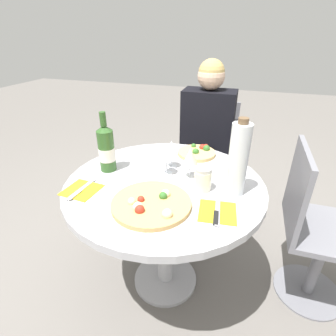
% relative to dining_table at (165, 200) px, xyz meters
% --- Properties ---
extents(ground_plane, '(12.00, 12.00, 0.00)m').
position_rel_dining_table_xyz_m(ground_plane, '(0.00, 0.00, -0.59)').
color(ground_plane, slate).
rests_on(ground_plane, ground).
extents(dining_table, '(0.96, 0.96, 0.70)m').
position_rel_dining_table_xyz_m(dining_table, '(0.00, 0.00, 0.00)').
color(dining_table, '#B2B2B7').
rests_on(dining_table, ground_plane).
extents(chair_behind_diner, '(0.41, 0.41, 0.88)m').
position_rel_dining_table_xyz_m(chair_behind_diner, '(0.07, 0.85, -0.15)').
color(chair_behind_diner, slate).
rests_on(chair_behind_diner, ground_plane).
extents(seated_diner, '(0.37, 0.43, 1.19)m').
position_rel_dining_table_xyz_m(seated_diner, '(0.07, 0.71, -0.06)').
color(seated_diner, black).
rests_on(seated_diner, ground_plane).
extents(chair_empty_side, '(0.41, 0.41, 0.88)m').
position_rel_dining_table_xyz_m(chair_empty_side, '(0.75, 0.17, -0.15)').
color(chair_empty_side, slate).
rests_on(chair_empty_side, ground_plane).
extents(pizza_large, '(0.34, 0.34, 0.05)m').
position_rel_dining_table_xyz_m(pizza_large, '(0.01, -0.21, 0.12)').
color(pizza_large, tan).
rests_on(pizza_large, dining_table).
extents(pizza_small_far, '(0.22, 0.22, 0.05)m').
position_rel_dining_table_xyz_m(pizza_small_far, '(0.09, 0.36, 0.13)').
color(pizza_small_far, '#DBB26B').
rests_on(pizza_small_far, dining_table).
extents(wine_bottle, '(0.08, 0.08, 0.31)m').
position_rel_dining_table_xyz_m(wine_bottle, '(-0.32, 0.03, 0.23)').
color(wine_bottle, '#2D5623').
rests_on(wine_bottle, dining_table).
extents(tall_carafe, '(0.08, 0.08, 0.35)m').
position_rel_dining_table_xyz_m(tall_carafe, '(0.33, 0.00, 0.28)').
color(tall_carafe, silver).
rests_on(tall_carafe, dining_table).
extents(sugar_shaker, '(0.08, 0.08, 0.11)m').
position_rel_dining_table_xyz_m(sugar_shaker, '(0.19, -0.02, 0.17)').
color(sugar_shaker, silver).
rests_on(sugar_shaker, dining_table).
extents(wine_glass_back_left, '(0.07, 0.07, 0.15)m').
position_rel_dining_table_xyz_m(wine_glass_back_left, '(-0.01, 0.16, 0.22)').
color(wine_glass_back_left, silver).
rests_on(wine_glass_back_left, dining_table).
extents(wine_glass_front_right, '(0.07, 0.07, 0.16)m').
position_rel_dining_table_xyz_m(wine_glass_front_right, '(0.11, 0.08, 0.22)').
color(wine_glass_front_right, silver).
rests_on(wine_glass_front_right, dining_table).
extents(wine_glass_front_left, '(0.07, 0.07, 0.15)m').
position_rel_dining_table_xyz_m(wine_glass_front_left, '(-0.01, 0.08, 0.23)').
color(wine_glass_front_left, silver).
rests_on(wine_glass_front_left, dining_table).
extents(place_setting_left, '(0.16, 0.19, 0.01)m').
position_rel_dining_table_xyz_m(place_setting_left, '(-0.34, -0.20, 0.11)').
color(place_setting_left, yellow).
rests_on(place_setting_left, dining_table).
extents(place_setting_right, '(0.17, 0.19, 0.01)m').
position_rel_dining_table_xyz_m(place_setting_right, '(0.28, -0.17, 0.11)').
color(place_setting_right, yellow).
rests_on(place_setting_right, dining_table).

